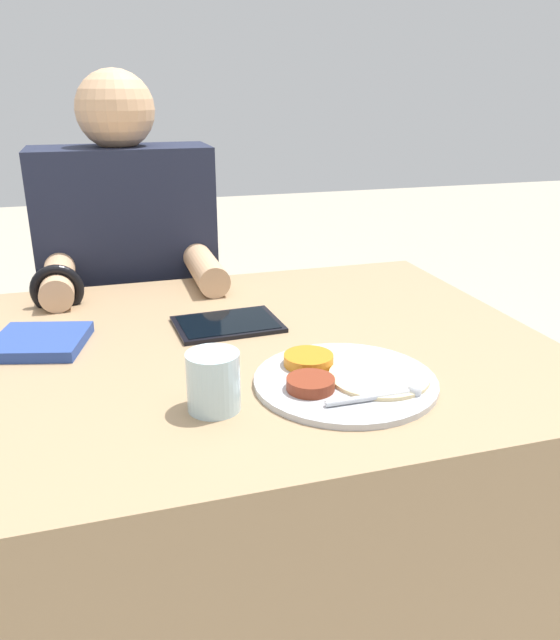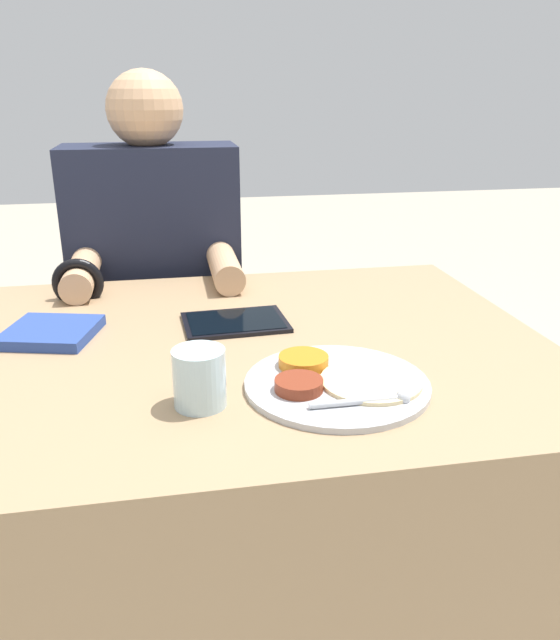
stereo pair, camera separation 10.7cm
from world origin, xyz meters
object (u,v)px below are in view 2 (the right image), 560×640
object	(u,v)px
thali_tray	(335,382)
tablet_device	(235,322)
person_diner	(160,321)
red_notebook	(51,333)
drinking_glass	(199,378)

from	to	relation	value
thali_tray	tablet_device	xyz separation A→B (m)	(-0.12, 0.30, -0.00)
thali_tray	person_diner	size ratio (longest dim) A/B	0.24
red_notebook	person_diner	xyz separation A→B (m)	(0.19, 0.50, -0.18)
red_notebook	drinking_glass	distance (m)	0.41
thali_tray	drinking_glass	world-z (taller)	drinking_glass
red_notebook	person_diner	size ratio (longest dim) A/B	0.16
thali_tray	drinking_glass	distance (m)	0.21
red_notebook	drinking_glass	xyz separation A→B (m)	(0.25, -0.31, 0.03)
person_diner	drinking_glass	bearing A→B (deg)	-85.36
person_diner	drinking_glass	xyz separation A→B (m)	(0.07, -0.82, 0.21)
thali_tray	red_notebook	distance (m)	0.55
red_notebook	person_diner	distance (m)	0.57
drinking_glass	person_diner	bearing A→B (deg)	94.64
tablet_device	red_notebook	bearing A→B (deg)	-179.34
red_notebook	tablet_device	xyz separation A→B (m)	(0.34, 0.00, -0.00)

